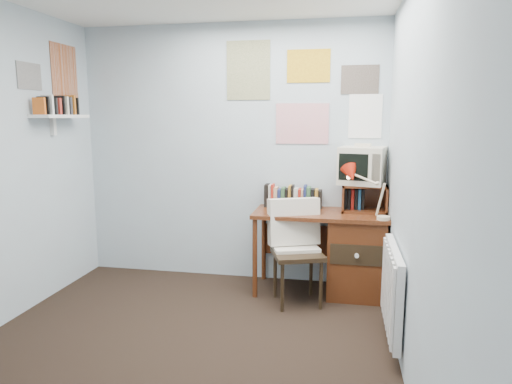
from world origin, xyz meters
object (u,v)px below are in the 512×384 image
at_px(desk_chair, 298,254).
at_px(crt_tv, 362,164).
at_px(tv_riser, 364,198).
at_px(desk, 349,251).
at_px(radiator, 393,289).
at_px(desk_lamp, 384,196).
at_px(wall_shelf, 60,116).

distance_m(desk_chair, crt_tv, 1.02).
distance_m(tv_riser, crt_tv, 0.31).
bearing_deg(desk, desk_chair, -145.39).
xyz_separation_m(desk, radiator, (0.29, -0.93, 0.01)).
height_order(desk_chair, crt_tv, crt_tv).
distance_m(desk_lamp, tv_riser, 0.37).
xyz_separation_m(desk_chair, tv_riser, (0.56, 0.42, 0.44)).
bearing_deg(crt_tv, radiator, -67.21).
xyz_separation_m(tv_riser, radiator, (0.17, -1.04, -0.47)).
bearing_deg(desk, radiator, -72.76).
bearing_deg(tv_riser, radiator, -80.72).
distance_m(desk, desk_chair, 0.54).
relative_size(desk_lamp, radiator, 0.50).
height_order(desk, tv_riser, tv_riser).
bearing_deg(desk_chair, desk_lamp, -12.58).
xyz_separation_m(desk_lamp, crt_tv, (-0.18, 0.35, 0.23)).
height_order(desk_lamp, radiator, desk_lamp).
distance_m(desk, crt_tv, 0.81).
distance_m(crt_tv, wall_shelf, 2.75).
relative_size(desk, radiator, 1.50).
bearing_deg(tv_riser, wall_shelf, -169.68).
height_order(desk, radiator, desk).
distance_m(desk, desk_lamp, 0.65).
distance_m(desk, tv_riser, 0.51).
relative_size(desk, wall_shelf, 1.94).
distance_m(tv_riser, wall_shelf, 2.83).
relative_size(tv_riser, wall_shelf, 0.65).
height_order(desk_chair, desk_lamp, desk_lamp).
relative_size(desk, desk_lamp, 2.99).
distance_m(desk_chair, tv_riser, 0.83).
height_order(desk_lamp, crt_tv, crt_tv).
bearing_deg(desk, tv_riser, 42.96).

